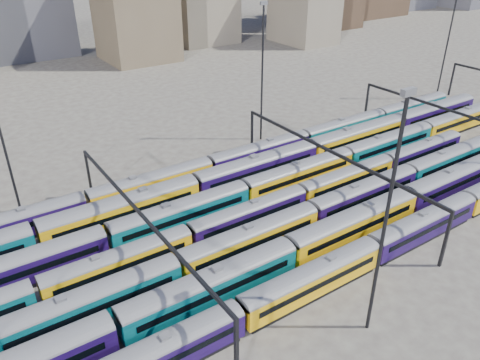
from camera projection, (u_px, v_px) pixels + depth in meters
ground at (275, 217)px, 67.20m from camera, size 500.00×500.00×0.00m
rake_0 at (312, 277)px, 51.85m from camera, size 96.39×2.83×4.75m
rake_1 at (408, 198)px, 66.43m from camera, size 129.61×3.16×5.33m
rake_2 at (364, 192)px, 68.42m from camera, size 100.95×2.96×4.98m
rake_3 at (189, 235)px, 59.22m from camera, size 111.03×2.71×4.55m
rake_4 at (299, 172)px, 73.75m from camera, size 104.08×3.05×5.13m
rake_5 at (122, 208)px, 63.83m from camera, size 159.20×3.32×5.61m
rake_6 at (210, 166)px, 75.93m from camera, size 121.23×2.96×4.98m
gantry_1 at (141, 220)px, 54.12m from camera, size 0.35×40.35×8.03m
gantry_2 at (331, 158)px, 68.89m from camera, size 0.35×40.35×8.03m
gantry_3 at (453, 117)px, 83.66m from camera, size 0.35×40.35×8.03m
mast_2 at (387, 214)px, 42.05m from camera, size 1.40×0.50×25.60m
mast_3 at (262, 69)px, 85.44m from camera, size 1.40×0.50×25.60m
mast_5 at (448, 40)px, 107.13m from camera, size 1.40×0.50×25.60m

